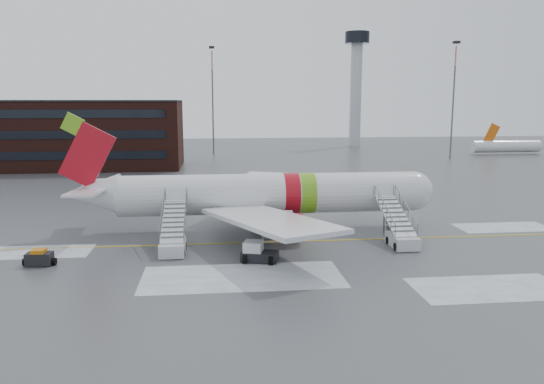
{
  "coord_description": "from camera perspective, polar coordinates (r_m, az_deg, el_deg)",
  "views": [
    {
      "loc": [
        -7.78,
        -45.45,
        12.14
      ],
      "look_at": [
        -2.67,
        1.52,
        4.0
      ],
      "focal_mm": 35.0,
      "sensor_mm": 36.0,
      "label": 1
    }
  ],
  "objects": [
    {
      "name": "light_mast_far_n",
      "position": [
        123.46,
        -6.41,
        10.5
      ],
      "size": [
        1.2,
        1.2,
        24.25
      ],
      "color": "#595B60",
      "rests_on": "ground"
    },
    {
      "name": "airstair_aft",
      "position": [
        43.99,
        -10.58,
        -4.98
      ],
      "size": [
        2.05,
        7.7,
        3.48
      ],
      "color": "#B8BBC0",
      "rests_on": "ground"
    },
    {
      "name": "ground",
      "position": [
        47.68,
        3.4,
        -4.99
      ],
      "size": [
        260.0,
        260.0,
        0.0
      ],
      "primitive_type": "plane",
      "color": "#494C4F",
      "rests_on": "ground"
    },
    {
      "name": "control_tower",
      "position": [
        145.59,
        9.05,
        12.26
      ],
      "size": [
        6.4,
        6.4,
        30.0
      ],
      "color": "#B2B5BA",
      "rests_on": "ground"
    },
    {
      "name": "baggage_tractor",
      "position": [
        43.5,
        -23.74,
        -6.56
      ],
      "size": [
        2.42,
        1.19,
        1.24
      ],
      "color": "black",
      "rests_on": "ground"
    },
    {
      "name": "airliner",
      "position": [
        49.91,
        -1.33,
        -0.29
      ],
      "size": [
        35.03,
        32.97,
        11.18
      ],
      "color": "silver",
      "rests_on": "ground"
    },
    {
      "name": "pushback_tug",
      "position": [
        40.73,
        -1.58,
        -6.54
      ],
      "size": [
        3.06,
        2.61,
        1.58
      ],
      "color": "black",
      "rests_on": "ground"
    },
    {
      "name": "distant_aircraft",
      "position": [
        130.63,
        26.43,
        3.42
      ],
      "size": [
        35.0,
        18.0,
        8.0
      ],
      "primitive_type": null,
      "color": "#D8590C",
      "rests_on": "ground"
    },
    {
      "name": "light_mast_far_ne",
      "position": [
        118.43,
        18.96,
        10.08
      ],
      "size": [
        1.2,
        1.2,
        24.25
      ],
      "color": "#595B60",
      "rests_on": "ground"
    },
    {
      "name": "terminal_building",
      "position": [
        107.27,
        -26.63,
        5.57
      ],
      "size": [
        62.0,
        16.11,
        12.3
      ],
      "color": "#3F1E16",
      "rests_on": "ground"
    },
    {
      "name": "airstair_fwd",
      "position": [
        46.54,
        13.58,
        -4.27
      ],
      "size": [
        2.05,
        7.7,
        3.48
      ],
      "color": "#B9BBC1",
      "rests_on": "ground"
    }
  ]
}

